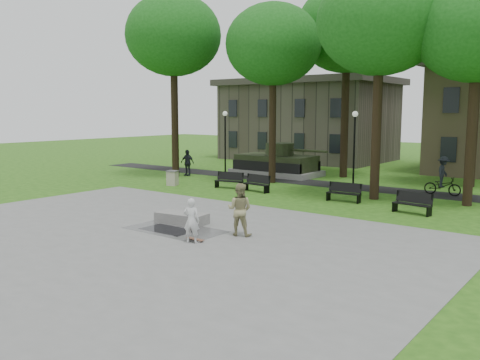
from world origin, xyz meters
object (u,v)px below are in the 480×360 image
object	(u,v)px
skateboarder	(191,221)
park_bench_0	(230,180)
concrete_block	(182,218)
friend_watching	(240,209)
cyclist	(443,179)
trash_bin	(173,178)

from	to	relation	value
skateboarder	park_bench_0	world-z (taller)	skateboarder
concrete_block	friend_watching	bearing A→B (deg)	-3.32
skateboarder	park_bench_0	size ratio (longest dim) A/B	0.88
cyclist	trash_bin	xyz separation A→B (m)	(-14.84, -6.64, -0.42)
park_bench_0	friend_watching	bearing A→B (deg)	-59.66
friend_watching	cyclist	bearing A→B (deg)	-121.12
park_bench_0	trash_bin	distance (m)	3.88
skateboarder	friend_watching	bearing A→B (deg)	-134.14
friend_watching	trash_bin	distance (m)	13.98
skateboarder	trash_bin	xyz separation A→B (m)	(-10.83, 9.84, -0.35)
concrete_block	trash_bin	xyz separation A→B (m)	(-8.29, 7.72, 0.24)
trash_bin	friend_watching	bearing A→B (deg)	-34.49
skateboarder	trash_bin	size ratio (longest dim) A/B	1.70
skateboarder	cyclist	world-z (taller)	cyclist
park_bench_0	trash_bin	world-z (taller)	park_bench_0
park_bench_0	skateboarder	bearing A→B (deg)	-67.38
park_bench_0	trash_bin	size ratio (longest dim) A/B	1.93
friend_watching	cyclist	size ratio (longest dim) A/B	0.91
concrete_block	friend_watching	distance (m)	3.33
friend_watching	park_bench_0	world-z (taller)	friend_watching
friend_watching	cyclist	distance (m)	14.93
cyclist	friend_watching	bearing A→B (deg)	165.39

